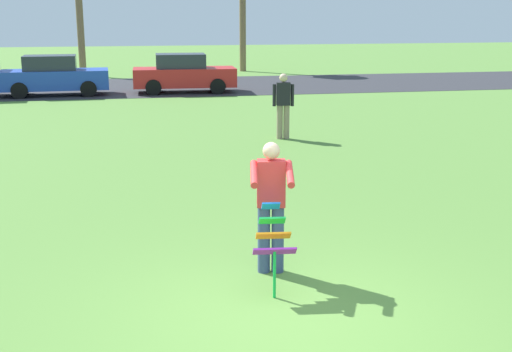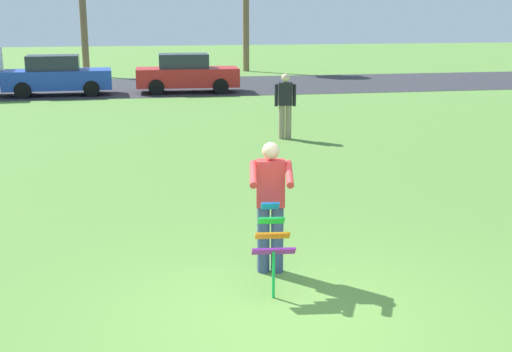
{
  "view_description": "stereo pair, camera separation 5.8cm",
  "coord_description": "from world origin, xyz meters",
  "px_view_note": "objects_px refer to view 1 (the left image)",
  "views": [
    {
      "loc": [
        -1.62,
        -6.66,
        3.33
      ],
      "look_at": [
        0.15,
        2.36,
        1.05
      ],
      "focal_mm": 46.86,
      "sensor_mm": 36.0,
      "label": 1
    },
    {
      "loc": [
        -1.56,
        -6.67,
        3.33
      ],
      "look_at": [
        0.15,
        2.36,
        1.05
      ],
      "focal_mm": 46.86,
      "sensor_mm": 36.0,
      "label": 2
    }
  ],
  "objects_px": {
    "person_kite_flyer": "(271,202)",
    "person_walker_near": "(283,104)",
    "parked_car_blue": "(54,76)",
    "parked_car_red": "(184,74)",
    "kite_held": "(273,238)"
  },
  "relations": [
    {
      "from": "person_kite_flyer",
      "to": "person_walker_near",
      "type": "distance_m",
      "value": 9.39
    },
    {
      "from": "person_kite_flyer",
      "to": "parked_car_blue",
      "type": "bearing_deg",
      "value": 102.82
    },
    {
      "from": "parked_car_red",
      "to": "person_walker_near",
      "type": "bearing_deg",
      "value": -81.29
    },
    {
      "from": "person_kite_flyer",
      "to": "parked_car_red",
      "type": "distance_m",
      "value": 20.0
    },
    {
      "from": "kite_held",
      "to": "person_walker_near",
      "type": "relative_size",
      "value": 0.61
    },
    {
      "from": "person_kite_flyer",
      "to": "parked_car_blue",
      "type": "relative_size",
      "value": 0.41
    },
    {
      "from": "parked_car_red",
      "to": "person_kite_flyer",
      "type": "bearing_deg",
      "value": -91.87
    },
    {
      "from": "parked_car_blue",
      "to": "kite_held",
      "type": "bearing_deg",
      "value": -77.84
    },
    {
      "from": "person_walker_near",
      "to": "person_kite_flyer",
      "type": "bearing_deg",
      "value": -104.31
    },
    {
      "from": "person_kite_flyer",
      "to": "kite_held",
      "type": "xyz_separation_m",
      "value": [
        -0.11,
        -0.63,
        -0.25
      ]
    },
    {
      "from": "kite_held",
      "to": "person_walker_near",
      "type": "bearing_deg",
      "value": 75.98
    },
    {
      "from": "parked_car_red",
      "to": "kite_held",
      "type": "bearing_deg",
      "value": -92.12
    },
    {
      "from": "parked_car_blue",
      "to": "parked_car_red",
      "type": "height_order",
      "value": "same"
    },
    {
      "from": "kite_held",
      "to": "parked_car_red",
      "type": "height_order",
      "value": "parked_car_red"
    },
    {
      "from": "kite_held",
      "to": "parked_car_red",
      "type": "bearing_deg",
      "value": 87.88
    }
  ]
}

